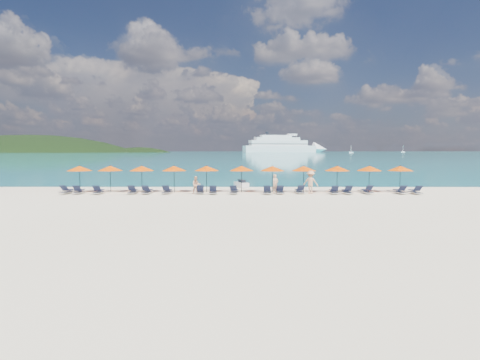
{
  "coord_description": "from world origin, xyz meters",
  "views": [
    {
      "loc": [
        0.12,
        -28.44,
        3.56
      ],
      "look_at": [
        0.0,
        3.0,
        1.2
      ],
      "focal_mm": 30.0,
      "sensor_mm": 36.0,
      "label": 1
    }
  ],
  "objects": [
    {
      "name": "lounger_6",
      "position": [
        -3.25,
        4.04,
        0.24
      ],
      "size": [
        0.79,
        1.75,
        0.66
      ],
      "rotation": [
        0.0,
        0.0,
        0.1
      ],
      "color": "silver",
      "rests_on": "ground"
    },
    {
      "name": "sea",
      "position": [
        0.0,
        660.0,
        0.01
      ],
      "size": [
        1600.0,
        1300.0,
        0.01
      ],
      "primitive_type": "cube",
      "color": "#1FA9B2",
      "rests_on": "ground"
    },
    {
      "name": "lounger_2",
      "position": [
        -11.48,
        3.81,
        0.24
      ],
      "size": [
        0.73,
        1.74,
        0.66
      ],
      "rotation": [
        0.0,
        0.0,
        0.07
      ],
      "color": "silver",
      "rests_on": "ground"
    },
    {
      "name": "headland_small",
      "position": [
        -150.0,
        560.0,
        -35.0
      ],
      "size": [
        162.0,
        126.0,
        85.5
      ],
      "color": "black",
      "rests_on": "ground"
    },
    {
      "name": "lounger_4",
      "position": [
        -7.54,
        3.86,
        0.24
      ],
      "size": [
        0.67,
        1.72,
        0.66
      ],
      "rotation": [
        0.0,
        0.0,
        -0.03
      ],
      "color": "silver",
      "rests_on": "ground"
    },
    {
      "name": "umbrella_5",
      "position": [
        0.11,
        5.25,
        2.02
      ],
      "size": [
        2.1,
        2.1,
        2.28
      ],
      "color": "black",
      "rests_on": "ground"
    },
    {
      "name": "umbrella_6",
      "position": [
        2.7,
        5.02,
        2.02
      ],
      "size": [
        2.1,
        2.1,
        2.28
      ],
      "color": "black",
      "rests_on": "ground"
    },
    {
      "name": "lounger_16",
      "position": [
        14.15,
        3.78,
        0.24
      ],
      "size": [
        0.63,
        1.7,
        0.66
      ],
      "rotation": [
        0.0,
        0.0,
        0.0
      ],
      "color": "silver",
      "rests_on": "ground"
    },
    {
      "name": "lounger_7",
      "position": [
        -2.2,
        3.79,
        0.24
      ],
      "size": [
        0.75,
        1.74,
        0.66
      ],
      "rotation": [
        0.0,
        0.0,
        0.08
      ],
      "color": "silver",
      "rests_on": "ground"
    },
    {
      "name": "beachgoer_a",
      "position": [
        2.87,
        4.07,
        0.79
      ],
      "size": [
        0.69,
        0.64,
        1.59
      ],
      "primitive_type": "imported",
      "rotation": [
        0.0,
        0.0,
        0.58
      ],
      "color": "tan",
      "rests_on": "ground"
    },
    {
      "name": "lounger_15",
      "position": [
        12.99,
        3.96,
        0.24
      ],
      "size": [
        0.66,
        1.71,
        0.66
      ],
      "rotation": [
        0.0,
        0.0,
        0.02
      ],
      "color": "silver",
      "rests_on": "ground"
    },
    {
      "name": "beachgoer_b",
      "position": [
        -3.55,
        3.87,
        0.72
      ],
      "size": [
        0.75,
        0.5,
        1.44
      ],
      "primitive_type": "imported",
      "rotation": [
        0.0,
        0.0,
        0.14
      ],
      "color": "tan",
      "rests_on": "ground"
    },
    {
      "name": "beachgoer_c",
      "position": [
        5.75,
        4.04,
        0.95
      ],
      "size": [
        1.34,
        0.95,
        1.89
      ],
      "primitive_type": "imported",
      "rotation": [
        0.0,
        0.0,
        2.79
      ],
      "color": "tan",
      "rests_on": "ground"
    },
    {
      "name": "umbrella_0",
      "position": [
        -13.5,
        5.1,
        2.02
      ],
      "size": [
        2.1,
        2.1,
        2.28
      ],
      "color": "black",
      "rests_on": "ground"
    },
    {
      "name": "umbrella_9",
      "position": [
        10.88,
        5.25,
        2.02
      ],
      "size": [
        2.1,
        2.1,
        2.28
      ],
      "color": "black",
      "rests_on": "ground"
    },
    {
      "name": "lounger_11",
      "position": [
        4.86,
        4.14,
        0.24
      ],
      "size": [
        0.72,
        1.73,
        0.66
      ],
      "rotation": [
        0.0,
        0.0,
        0.06
      ],
      "color": "silver",
      "rests_on": "ground"
    },
    {
      "name": "jetski",
      "position": [
        0.11,
        9.58,
        0.3
      ],
      "size": [
        1.5,
        2.2,
        0.73
      ],
      "rotation": [
        0.0,
        0.0,
        0.39
      ],
      "color": "silver",
      "rests_on": "ground"
    },
    {
      "name": "umbrella_4",
      "position": [
        -2.83,
        5.3,
        2.02
      ],
      "size": [
        2.1,
        2.1,
        2.28
      ],
      "color": "black",
      "rests_on": "ground"
    },
    {
      "name": "sailboat_near",
      "position": [
        138.06,
        477.31,
        0.98
      ],
      "size": [
        5.23,
        1.74,
        9.59
      ],
      "color": "white",
      "rests_on": "ground"
    },
    {
      "name": "lounger_10",
      "position": [
        3.21,
        3.93,
        0.24
      ],
      "size": [
        0.64,
        1.71,
        0.66
      ],
      "rotation": [
        0.0,
        0.0,
        -0.01
      ],
      "color": "silver",
      "rests_on": "ground"
    },
    {
      "name": "umbrella_1",
      "position": [
        -10.96,
        5.26,
        2.02
      ],
      "size": [
        2.1,
        2.1,
        2.28
      ],
      "color": "black",
      "rests_on": "ground"
    },
    {
      "name": "lounger_8",
      "position": [
        -0.48,
        3.9,
        0.24
      ],
      "size": [
        0.77,
        1.75,
        0.66
      ],
      "rotation": [
        0.0,
        0.0,
        -0.09
      ],
      "color": "silver",
      "rests_on": "ground"
    },
    {
      "name": "umbrella_7",
      "position": [
        5.35,
        5.12,
        2.02
      ],
      "size": [
        2.1,
        2.1,
        2.28
      ],
      "color": "black",
      "rests_on": "ground"
    },
    {
      "name": "umbrella_2",
      "position": [
        -8.27,
        5.12,
        2.02
      ],
      "size": [
        2.1,
        2.1,
        2.28
      ],
      "color": "black",
      "rests_on": "ground"
    },
    {
      "name": "lounger_0",
      "position": [
        -14.08,
        3.99,
        0.24
      ],
      "size": [
        0.77,
        1.75,
        0.66
      ],
      "rotation": [
        0.0,
        0.0,
        -0.09
      ],
      "color": "silver",
      "rests_on": "ground"
    },
    {
      "name": "lounger_14",
      "position": [
        10.34,
        4.05,
        0.24
      ],
      "size": [
        0.71,
        1.73,
        0.66
      ],
      "rotation": [
        0.0,
        0.0,
        0.06
      ],
      "color": "silver",
      "rests_on": "ground"
    },
    {
      "name": "lounger_13",
      "position": [
        8.64,
        3.75,
        0.24
      ],
      "size": [
        0.67,
        1.72,
        0.66
      ],
      "rotation": [
        0.0,
        0.0,
        -0.03
      ],
      "color": "silver",
      "rests_on": "ground"
    },
    {
      "name": "sailboat_far",
      "position": [
        246.84,
        585.45,
        1.0
      ],
      "size": [
        5.34,
        1.78,
        9.78
      ],
      "color": "white",
      "rests_on": "ground"
    },
    {
      "name": "cruise_ship",
      "position": [
        70.43,
        593.81,
        9.8
      ],
      "size": [
        136.35,
        54.06,
        37.64
      ],
      "rotation": [
        0.0,
        0.0,
        0.25
      ],
      "color": "white",
      "rests_on": "ground"
    },
    {
      "name": "umbrella_10",
      "position": [
        13.5,
        5.29,
        2.02
      ],
      "size": [
        2.1,
        2.1,
        2.28
      ],
      "color": "black",
      "rests_on": "ground"
    },
    {
      "name": "lounger_5",
      "position": [
        -5.94,
        4.01,
        0.24
      ],
      "size": [
        0.65,
        1.71,
        0.66
      ],
      "rotation": [
        0.0,
        0.0,
        -0.02
      ],
      "color": "silver",
      "rests_on": "ground"
    },
    {
      "name": "lounger_12",
      "position": [
        7.59,
        3.83,
        0.24
      ],
      "size": [
        0.71,
        1.73,
        0.66
      ],
      "rotation": [
        0.0,
        0.0,
        -0.06
      ],
      "color": "silver",
      "rests_on": "ground"
    },
    {
      "name": "umbrella_3",
      "position": [
        -5.55,
        5.13,
        2.02
      ],
      "size": [
        2.1,
        2.1,
        2.28
      ],
      "color": "black",
      "rests_on": "ground"
    },
    {
      "name": "lounger_1",
      "position": [
        -13.1,
        3.88,
        0.24
      ],
      "size": [
        0.79,
        1.75,
        0.66
      ],
      "rotation": [
        0.0,
        0.0,
        0.1
      ],
      "color": "silver",
      "rests_on": "ground"
    },
    {
      "name": "headland_main",
      "position": [
        -300.0,
        540.0,
        -38.0
      ],
      "size": [
        374.0,
        242.0,
        126.5
      ],
      "color": "black",
      "rests_on": "ground"
    },
    {
      "name": "lounger_9",
      "position": [
        2.21,
        3.81,
        0.24
      ],
      "size": [
        0.79,
        1.75,
        0.66
      ],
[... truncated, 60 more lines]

